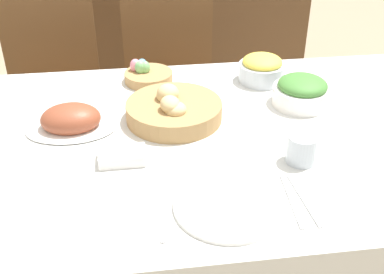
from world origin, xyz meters
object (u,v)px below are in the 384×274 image
pineapple_bowl (262,69)px  butter_dish (122,156)px  green_salad_bowl (302,91)px  dinner_plate (228,205)px  knife (292,201)px  ham_platter (71,120)px  egg_basket (147,74)px  drinking_cup (302,149)px  chair_far_left (55,96)px  fork (162,212)px  bread_basket (173,109)px  chair_far_center (171,89)px  spoon (304,199)px  sideboard (196,34)px

pineapple_bowl → butter_dish: bearing=-138.4°
green_salad_bowl → dinner_plate: green_salad_bowl is taller
dinner_plate → knife: 0.15m
ham_platter → pineapple_bowl: bearing=21.2°
egg_basket → drinking_cup: drinking_cup is taller
green_salad_bowl → drinking_cup: (-0.11, -0.32, -0.01)m
pineapple_bowl → ham_platter: bearing=-158.8°
ham_platter → knife: size_ratio=1.37×
pineapple_bowl → drinking_cup: size_ratio=2.01×
chair_far_left → butter_dish: 1.05m
chair_far_left → green_salad_bowl: chair_far_left is taller
fork → drinking_cup: drinking_cup is taller
green_salad_bowl → bread_basket: bearing=-174.0°
chair_far_center → green_salad_bowl: (0.36, -0.71, 0.31)m
green_salad_bowl → spoon: size_ratio=0.93×
chair_far_left → butter_dish: size_ratio=7.66×
sideboard → pineapple_bowl: (0.04, -1.34, 0.35)m
drinking_cup → knife: bearing=-115.1°
chair_far_left → bread_basket: size_ratio=3.24×
egg_basket → bread_basket: bearing=-76.9°
sideboard → egg_basket: (-0.36, -1.29, 0.33)m
butter_dish → egg_basket: bearing=79.4°
fork → chair_far_center: bearing=87.2°
bread_basket → chair_far_center: bearing=85.3°
chair_far_left → dinner_plate: size_ratio=3.66×
dinner_plate → fork: (-0.15, 0.00, -0.00)m
pineapple_bowl → dinner_plate: pineapple_bowl is taller
pineapple_bowl → drinking_cup: (-0.02, -0.50, -0.01)m
dinner_plate → fork: 0.15m
spoon → ham_platter: bearing=140.6°
green_salad_bowl → egg_basket: bearing=153.6°
knife → bread_basket: bearing=122.6°
drinking_cup → green_salad_bowl: bearing=71.4°
chair_far_center → drinking_cup: chair_far_center is taller
spoon → chair_far_center: bearing=96.4°
sideboard → dinner_plate: size_ratio=4.95×
bread_basket → spoon: 0.51m
dinner_plate → pineapple_bowl: bearing=69.1°
pineapple_bowl → green_salad_bowl: size_ratio=0.88×
bread_basket → egg_basket: (-0.07, 0.29, -0.01)m
green_salad_bowl → chair_far_center: bearing=116.9°
fork → spoon: size_ratio=1.00×
green_salad_bowl → knife: bearing=-110.8°
fork → butter_dish: (-0.09, 0.22, 0.01)m
bread_basket → green_salad_bowl: (0.42, 0.04, 0.01)m
ham_platter → fork: (0.24, -0.41, -0.03)m
dinner_plate → drinking_cup: (0.23, 0.16, 0.03)m
bread_basket → ham_platter: bread_basket is taller
chair_far_center → butter_dish: 1.02m
spoon → drinking_cup: drinking_cup is taller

